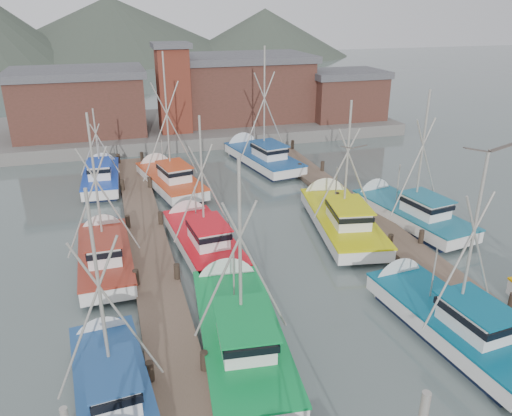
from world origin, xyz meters
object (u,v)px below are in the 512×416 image
object	(u,v)px
lookout_tower	(173,87)
boat_4	(238,326)
boat_12	(168,178)
boat_8	(201,238)

from	to	relation	value
lookout_tower	boat_4	size ratio (longest dim) A/B	0.82
lookout_tower	boat_4	xyz separation A→B (m)	(-2.19, -33.13, -4.87)
lookout_tower	boat_4	bearing A→B (deg)	-93.79
lookout_tower	boat_12	world-z (taller)	boat_12
lookout_tower	boat_12	xyz separation A→B (m)	(-2.54, -13.20, -4.86)
boat_8	boat_12	xyz separation A→B (m)	(-0.46, 11.11, 0.01)
boat_12	boat_8	bearing A→B (deg)	-99.38
boat_4	boat_12	xyz separation A→B (m)	(-0.34, 19.93, 0.01)
boat_4	boat_12	world-z (taller)	boat_12
lookout_tower	boat_8	size ratio (longest dim) A/B	0.92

